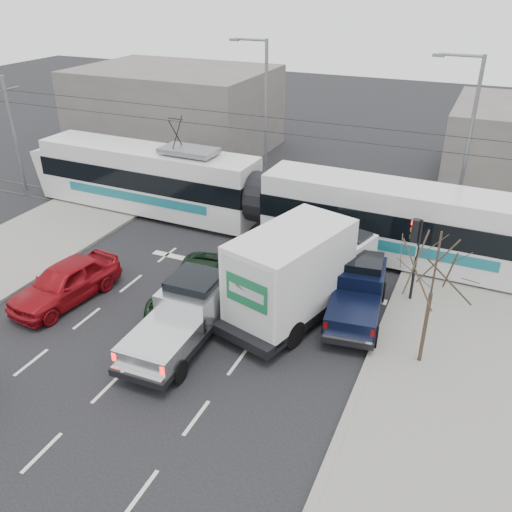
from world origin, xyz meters
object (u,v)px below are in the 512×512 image
at_px(street_lamp_near, 465,139).
at_px(tram, 261,198).
at_px(bare_tree, 435,270).
at_px(red_car, 65,282).
at_px(navy_pickup, 358,291).
at_px(box_truck, 301,272).
at_px(green_car, 194,288).
at_px(traffic_signal, 415,242).
at_px(silver_pickup, 186,312).
at_px(street_lamp_far, 263,109).

height_order(street_lamp_near, tram, street_lamp_near).
relative_size(bare_tree, red_car, 1.00).
bearing_deg(navy_pickup, red_car, -168.51).
bearing_deg(box_truck, tram, 140.99).
xyz_separation_m(street_lamp_near, green_car, (-8.88, -11.31, -4.35)).
relative_size(tram, green_car, 4.95).
relative_size(traffic_signal, silver_pickup, 0.58).
xyz_separation_m(street_lamp_near, red_car, (-13.94, -13.19, -4.26)).
distance_m(navy_pickup, green_car, 6.64).
relative_size(traffic_signal, tram, 0.13).
relative_size(street_lamp_near, silver_pickup, 1.46).
height_order(tram, red_car, tram).
height_order(bare_tree, navy_pickup, bare_tree).
height_order(street_lamp_far, red_car, street_lamp_far).
relative_size(bare_tree, street_lamp_near, 0.56).
relative_size(box_truck, navy_pickup, 1.50).
height_order(silver_pickup, box_truck, box_truck).
distance_m(street_lamp_far, box_truck, 14.27).
xyz_separation_m(street_lamp_far, tram, (2.38, -5.85, -3.14)).
height_order(traffic_signal, navy_pickup, traffic_signal).
bearing_deg(box_truck, silver_pickup, -118.91).
distance_m(street_lamp_near, silver_pickup, 16.14).
height_order(tram, silver_pickup, tram).
distance_m(traffic_signal, box_truck, 4.75).
relative_size(silver_pickup, green_car, 1.12).
xyz_separation_m(street_lamp_near, box_truck, (-4.71, -10.12, -3.23)).
bearing_deg(traffic_signal, red_car, -156.54).
height_order(street_lamp_near, green_car, street_lamp_near).
relative_size(traffic_signal, street_lamp_near, 0.40).
height_order(bare_tree, tram, tram).
bearing_deg(street_lamp_near, box_truck, -114.93).
xyz_separation_m(navy_pickup, red_car, (-11.39, -3.88, -0.22)).
bearing_deg(street_lamp_near, traffic_signal, -96.41).
distance_m(street_lamp_far, silver_pickup, 16.33).
height_order(bare_tree, box_truck, bare_tree).
relative_size(tram, navy_pickup, 5.06).
height_order(silver_pickup, green_car, silver_pickup).
bearing_deg(silver_pickup, box_truck, 43.94).
height_order(street_lamp_near, street_lamp_far, same).
distance_m(box_truck, green_car, 4.48).
distance_m(street_lamp_far, tram, 7.06).
relative_size(navy_pickup, green_car, 0.98).
xyz_separation_m(bare_tree, street_lamp_near, (-0.29, 11.50, 1.32)).
relative_size(tram, box_truck, 3.38).
height_order(tram, box_truck, tram).
distance_m(traffic_signal, tram, 9.08).
xyz_separation_m(tram, red_car, (-4.83, -9.34, -1.12)).
relative_size(box_truck, green_car, 1.46).
distance_m(traffic_signal, street_lamp_near, 7.91).
xyz_separation_m(box_truck, red_car, (-9.24, -3.06, -1.03)).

